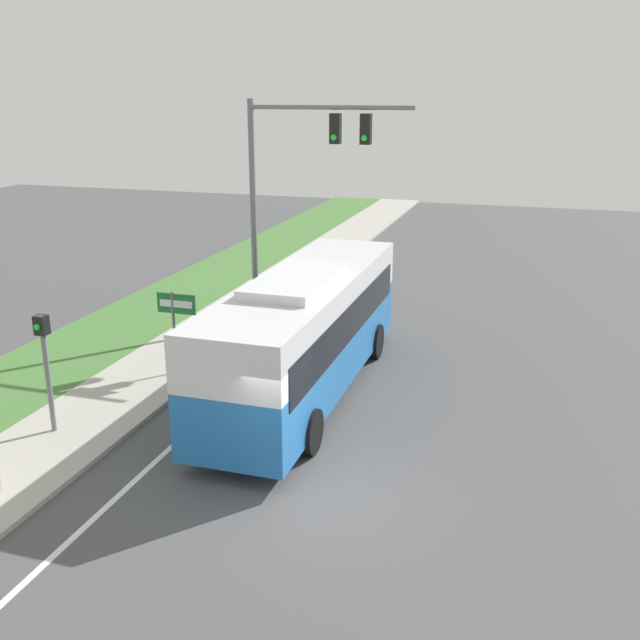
# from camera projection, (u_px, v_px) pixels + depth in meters

# --- Properties ---
(ground_plane) EXTENTS (80.00, 80.00, 0.00)m
(ground_plane) POSITION_uv_depth(u_px,v_px,m) (313.00, 488.00, 14.45)
(ground_plane) COLOR #4C4C4F
(sidewalk) EXTENTS (2.80, 80.00, 0.12)m
(sidewalk) POSITION_uv_depth(u_px,v_px,m) (54.00, 442.00, 16.20)
(sidewalk) COLOR #ADA89E
(sidewalk) RESTS_ON ground_plane
(lane_divider_near) EXTENTS (0.14, 30.00, 0.01)m
(lane_divider_near) POSITION_uv_depth(u_px,v_px,m) (156.00, 461.00, 15.48)
(lane_divider_near) COLOR silver
(lane_divider_near) RESTS_ON ground_plane
(bus) EXTENTS (2.60, 10.14, 3.40)m
(bus) POSITION_uv_depth(u_px,v_px,m) (306.00, 327.00, 18.48)
(bus) COLOR #236BB7
(bus) RESTS_ON ground_plane
(signal_gantry) EXTENTS (5.28, 0.41, 7.48)m
(signal_gantry) POSITION_uv_depth(u_px,v_px,m) (295.00, 174.00, 22.36)
(signal_gantry) COLOR slate
(signal_gantry) RESTS_ON ground_plane
(pedestrian_signal) EXTENTS (0.28, 0.34, 2.93)m
(pedestrian_signal) POSITION_uv_depth(u_px,v_px,m) (45.00, 355.00, 16.08)
(pedestrian_signal) COLOR slate
(pedestrian_signal) RESTS_ON ground_plane
(street_sign) EXTENTS (1.16, 0.08, 2.48)m
(street_sign) POSITION_uv_depth(u_px,v_px,m) (175.00, 317.00, 19.58)
(street_sign) COLOR slate
(street_sign) RESTS_ON ground_plane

